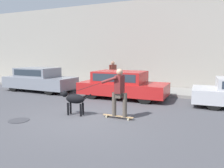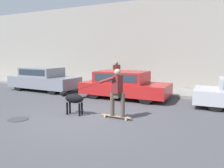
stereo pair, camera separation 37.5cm
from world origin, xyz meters
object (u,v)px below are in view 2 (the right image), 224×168
at_px(dog, 73,99).
at_px(pedestrian_with_bag, 117,72).
at_px(parked_car_1, 124,85).
at_px(skateboarder, 117,91).
at_px(parked_car_0, 44,79).

xyz_separation_m(dog, pedestrian_with_bag, (-1.27, 6.37, 0.43)).
distance_m(parked_car_1, dog, 3.50).
bearing_deg(parked_car_1, skateboarder, -70.62).
bearing_deg(parked_car_0, pedestrian_with_bag, 42.42).
distance_m(parked_car_0, parked_car_1, 5.08).
height_order(parked_car_0, dog, parked_car_0).
bearing_deg(parked_car_0, parked_car_1, 1.54).
relative_size(parked_car_0, skateboarder, 1.73).
bearing_deg(parked_car_0, dog, -35.31).
relative_size(parked_car_1, dog, 3.57).
relative_size(dog, pedestrian_with_bag, 0.77).
bearing_deg(skateboarder, parked_car_1, -70.26).
xyz_separation_m(parked_car_0, skateboarder, (6.21, -3.25, 0.28)).
distance_m(parked_car_0, dog, 5.78).
bearing_deg(skateboarder, dog, 8.44).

